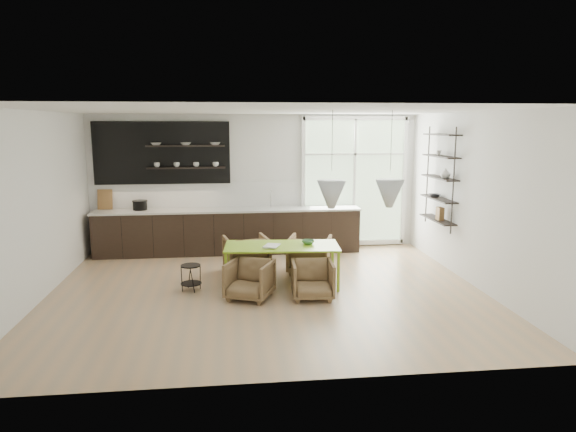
# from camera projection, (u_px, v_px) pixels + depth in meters

# --- Properties ---
(room) EXTENTS (7.02, 6.01, 2.91)m
(room) POSITION_uv_depth(u_px,v_px,m) (294.00, 193.00, 9.26)
(room) COLOR tan
(room) RESTS_ON ground
(kitchen_run) EXTENTS (5.54, 0.69, 2.75)m
(kitchen_run) POSITION_uv_depth(u_px,v_px,m) (224.00, 225.00, 10.83)
(kitchen_run) COLOR black
(kitchen_run) RESTS_ON ground
(right_shelving) EXTENTS (0.26, 1.22, 1.90)m
(right_shelving) POSITION_uv_depth(u_px,v_px,m) (440.00, 180.00, 9.61)
(right_shelving) COLOR black
(right_shelving) RESTS_ON ground
(dining_table) EXTENTS (1.96, 1.00, 0.69)m
(dining_table) POSITION_uv_depth(u_px,v_px,m) (282.00, 248.00, 8.60)
(dining_table) COLOR #89BC1F
(dining_table) RESTS_ON ground
(armchair_back_left) EXTENTS (0.88, 0.90, 0.70)m
(armchair_back_left) POSITION_uv_depth(u_px,v_px,m) (246.00, 255.00, 9.31)
(armchair_back_left) COLOR brown
(armchair_back_left) RESTS_ON ground
(armchair_back_right) EXTENTS (0.93, 0.95, 0.69)m
(armchair_back_right) POSITION_uv_depth(u_px,v_px,m) (310.00, 254.00, 9.38)
(armchair_back_right) COLOR brown
(armchair_back_right) RESTS_ON ground
(armchair_front_left) EXTENTS (0.87, 0.88, 0.61)m
(armchair_front_left) POSITION_uv_depth(u_px,v_px,m) (250.00, 280.00, 7.98)
(armchair_front_left) COLOR brown
(armchair_front_left) RESTS_ON ground
(armchair_front_right) EXTENTS (0.67, 0.69, 0.60)m
(armchair_front_right) POSITION_uv_depth(u_px,v_px,m) (313.00, 280.00, 8.01)
(armchair_front_right) COLOR brown
(armchair_front_right) RESTS_ON ground
(wire_stool) EXTENTS (0.34, 0.34, 0.43)m
(wire_stool) POSITION_uv_depth(u_px,v_px,m) (191.00, 274.00, 8.38)
(wire_stool) COLOR black
(wire_stool) RESTS_ON ground
(table_book) EXTENTS (0.33, 0.38, 0.03)m
(table_book) POSITION_uv_depth(u_px,v_px,m) (265.00, 246.00, 8.50)
(table_book) COLOR white
(table_book) RESTS_ON dining_table
(table_bowl) EXTENTS (0.23, 0.23, 0.07)m
(table_bowl) POSITION_uv_depth(u_px,v_px,m) (308.00, 242.00, 8.68)
(table_bowl) COLOR #4A8155
(table_bowl) RESTS_ON dining_table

